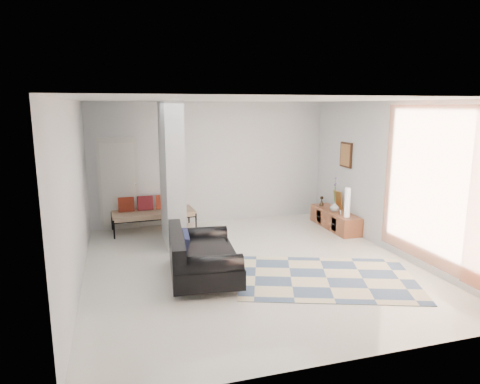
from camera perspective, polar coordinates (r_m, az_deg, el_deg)
name	(u,v)px	position (r m, az deg, el deg)	size (l,w,h in m)	color
floor	(250,265)	(7.51, 1.38, -9.70)	(6.00, 6.00, 0.00)	silver
ceiling	(251,100)	(7.00, 1.49, 12.20)	(6.00, 6.00, 0.00)	white
wall_back	(211,163)	(9.99, -3.86, 3.88)	(6.00, 6.00, 0.00)	silver
wall_front	(342,238)	(4.44, 13.43, -5.96)	(6.00, 6.00, 0.00)	silver
wall_left	(75,195)	(6.82, -21.15, -0.39)	(6.00, 6.00, 0.00)	silver
wall_right	(392,178)	(8.37, 19.66, 1.79)	(6.00, 6.00, 0.00)	silver
partition_column	(172,174)	(8.43, -9.08, 2.37)	(0.35, 1.20, 2.80)	#B5BBBD
hallway_door	(119,184)	(9.77, -15.88, 1.05)	(0.85, 0.06, 2.04)	beige
curtain	(433,186)	(7.43, 24.36, 0.67)	(2.55, 2.55, 0.00)	#D76938
wall_art	(346,155)	(9.68, 13.96, 4.82)	(0.04, 0.45, 0.55)	#32190D
media_console	(335,219)	(9.84, 12.54, -3.57)	(0.45, 1.59, 0.80)	brown
loveseat	(199,257)	(6.90, -5.46, -8.60)	(1.19, 1.85, 0.76)	silver
daybed	(152,212)	(9.59, -11.64, -2.63)	(1.80, 0.84, 0.77)	black
area_rug	(327,278)	(7.10, 11.47, -11.17)	(2.76, 1.84, 0.01)	beige
cylinder_lamp	(347,202)	(9.27, 14.13, -1.35)	(0.11, 0.11, 0.62)	silver
bronze_figurine	(322,201)	(10.24, 10.83, -1.18)	(0.11, 0.11, 0.22)	black
vase	(334,207)	(9.71, 12.48, -1.94)	(0.21, 0.21, 0.21)	silver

